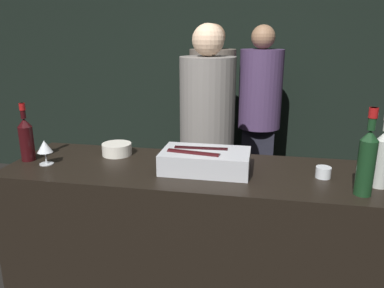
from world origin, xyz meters
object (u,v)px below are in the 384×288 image
(white_wine_bottle, at_px, (383,156))
(person_in_hoodie, at_px, (259,110))
(ice_bin_with_bottles, at_px, (204,160))
(person_blond_tee, at_px, (212,112))
(person_grey_polo, at_px, (207,136))
(red_wine_bottle_burgundy, at_px, (367,159))
(wine_glass, at_px, (45,147))
(bowl_white, at_px, (117,149))
(candle_votive, at_px, (323,172))
(red_wine_bottle_tall, at_px, (26,138))

(white_wine_bottle, xyz_separation_m, person_in_hoodie, (-0.55, 1.80, -0.17))
(ice_bin_with_bottles, height_order, person_blond_tee, person_blond_tee)
(white_wine_bottle, bearing_deg, person_in_hoodie, 106.95)
(white_wine_bottle, distance_m, person_grey_polo, 1.22)
(ice_bin_with_bottles, bearing_deg, red_wine_bottle_burgundy, -12.53)
(wine_glass, distance_m, person_grey_polo, 1.10)
(ice_bin_with_bottles, distance_m, person_blond_tee, 1.56)
(bowl_white, xyz_separation_m, candle_votive, (1.08, -0.14, -0.01))
(person_blond_tee, bearing_deg, wine_glass, -115.58)
(candle_votive, xyz_separation_m, red_wine_bottle_tall, (-1.51, -0.03, 0.10))
(bowl_white, bearing_deg, person_blond_tee, 76.29)
(person_grey_polo, bearing_deg, red_wine_bottle_burgundy, 50.00)
(candle_votive, distance_m, person_in_hoodie, 1.76)
(red_wine_bottle_tall, xyz_separation_m, person_grey_polo, (0.84, 0.78, -0.16))
(white_wine_bottle, relative_size, person_blond_tee, 0.20)
(red_wine_bottle_burgundy, bearing_deg, ice_bin_with_bottles, 167.47)
(person_blond_tee, bearing_deg, ice_bin_with_bottles, -87.47)
(ice_bin_with_bottles, bearing_deg, person_in_hoodie, 82.10)
(white_wine_bottle, xyz_separation_m, person_grey_polo, (-0.89, 0.81, -0.18))
(ice_bin_with_bottles, distance_m, white_wine_bottle, 0.80)
(ice_bin_with_bottles, relative_size, white_wine_bottle, 1.27)
(red_wine_bottle_burgundy, relative_size, person_in_hoodie, 0.22)
(white_wine_bottle, bearing_deg, person_blond_tee, 121.00)
(ice_bin_with_bottles, relative_size, wine_glass, 3.37)
(wine_glass, distance_m, red_wine_bottle_burgundy, 1.52)
(red_wine_bottle_tall, bearing_deg, white_wine_bottle, -1.09)
(bowl_white, relative_size, candle_votive, 2.29)
(person_grey_polo, bearing_deg, ice_bin_with_bottles, 16.30)
(person_in_hoodie, distance_m, person_blond_tee, 0.46)
(ice_bin_with_bottles, bearing_deg, person_grey_polo, 97.41)
(bowl_white, relative_size, red_wine_bottle_burgundy, 0.44)
(red_wine_bottle_tall, xyz_separation_m, person_in_hoodie, (1.19, 1.76, -0.16))
(bowl_white, relative_size, red_wine_bottle_tall, 0.53)
(candle_votive, relative_size, red_wine_bottle_tall, 0.23)
(red_wine_bottle_tall, relative_size, person_in_hoodie, 0.18)
(wine_glass, bearing_deg, bowl_white, 35.83)
(red_wine_bottle_tall, bearing_deg, ice_bin_with_bottles, 1.21)
(bowl_white, height_order, person_in_hoodie, person_in_hoodie)
(person_in_hoodie, bearing_deg, candle_votive, -16.35)
(red_wine_bottle_burgundy, bearing_deg, white_wine_bottle, 48.81)
(candle_votive, relative_size, person_grey_polo, 0.04)
(wine_glass, xyz_separation_m, candle_votive, (1.38, 0.07, -0.06))
(red_wine_bottle_burgundy, height_order, person_in_hoodie, person_in_hoodie)
(white_wine_bottle, bearing_deg, red_wine_bottle_tall, 178.91)
(person_in_hoodie, relative_size, person_blond_tee, 1.00)
(wine_glass, bearing_deg, red_wine_bottle_burgundy, -3.58)
(wine_glass, bearing_deg, white_wine_bottle, 0.27)
(red_wine_bottle_burgundy, distance_m, white_wine_bottle, 0.14)
(ice_bin_with_bottles, height_order, person_in_hoodie, person_in_hoodie)
(person_in_hoodie, distance_m, person_grey_polo, 1.04)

